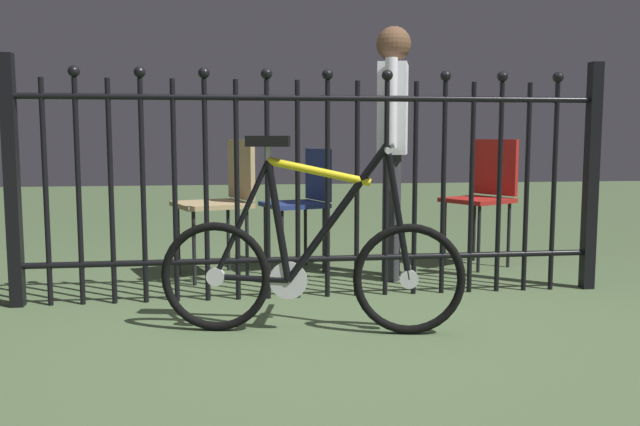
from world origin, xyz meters
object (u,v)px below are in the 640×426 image
(bicycle, at_px, (311,264))
(chair_red, at_px, (485,189))
(person_visitor, at_px, (393,130))
(chair_navy, at_px, (304,196))
(chair_tan, at_px, (224,193))

(bicycle, xyz_separation_m, chair_red, (1.44, 1.51, 0.22))
(person_visitor, bearing_deg, bicycle, -119.99)
(bicycle, height_order, chair_red, bicycle)
(bicycle, relative_size, chair_red, 1.57)
(chair_navy, bearing_deg, chair_tan, -163.51)
(bicycle, xyz_separation_m, chair_tan, (-0.41, 1.36, 0.22))
(chair_tan, height_order, person_visitor, person_visitor)
(chair_red, xyz_separation_m, chair_tan, (-1.85, -0.15, 0.00))
(chair_tan, bearing_deg, bicycle, -73.40)
(chair_navy, relative_size, chair_tan, 0.93)
(chair_navy, bearing_deg, chair_red, -0.59)
(chair_red, bearing_deg, chair_tan, -175.39)
(chair_tan, bearing_deg, chair_navy, 16.49)
(bicycle, relative_size, chair_navy, 1.69)
(bicycle, bearing_deg, chair_navy, 84.72)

